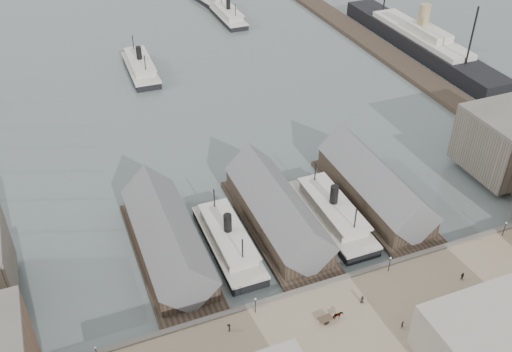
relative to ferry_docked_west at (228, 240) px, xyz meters
name	(u,v)px	position (x,y,z in m)	size (l,w,h in m)	color
ground	(309,275)	(13.00, -14.18, -2.37)	(900.00, 900.00, 0.00)	#4A5554
quay	(357,343)	(13.00, -34.18, -1.37)	(180.00, 30.00, 2.00)	#837258
seawall	(320,288)	(13.00, -19.38, -1.22)	(180.00, 1.20, 2.30)	#59544C
east_wharf	(390,56)	(91.00, 75.82, -1.57)	(10.00, 180.00, 1.60)	#2D231C
ferry_shed_west	(167,240)	(-13.00, 2.70, 2.27)	(14.00, 42.00, 12.60)	#2D231C
ferry_shed_center	(277,211)	(13.00, 2.70, 2.27)	(14.00, 42.00, 12.60)	#2D231C
ferry_shed_east	(375,186)	(39.00, 2.70, 2.27)	(14.00, 42.00, 12.60)	#2D231C
street_bldg_center	(496,338)	(33.00, -46.18, 4.63)	(24.00, 16.00, 10.00)	gray
lamp_post_far_w	(96,351)	(-32.00, -21.18, 2.34)	(0.44, 0.44, 3.92)	black
lamp_post_near_w	(255,303)	(-2.00, -21.18, 2.34)	(0.44, 0.44, 3.92)	black
lamp_post_near_e	(390,262)	(28.00, -21.18, 2.34)	(0.44, 0.44, 3.92)	black
lamp_post_far_e	(505,226)	(58.00, -21.18, 2.34)	(0.44, 0.44, 3.92)	black
ferry_docked_west	(228,240)	(0.00, 0.00, 0.00)	(8.50, 28.35, 10.12)	black
ferry_docked_east	(332,212)	(26.00, -0.14, 0.14)	(9.01, 30.03, 10.73)	black
ferry_open_near	(141,67)	(1.89, 97.28, 0.10)	(9.81, 29.84, 10.56)	black
ferry_open_mid	(229,15)	(48.32, 135.22, -0.07)	(8.27, 27.46, 9.80)	black
ocean_steamer	(420,41)	(105.00, 77.59, 1.47)	(12.23, 89.39, 17.88)	black
horse_cart_center	(334,317)	(11.23, -28.46, 0.46)	(4.95, 1.67, 1.65)	black
horse_cart_right	(470,296)	(38.75, -33.81, 0.48)	(4.81, 2.24, 1.71)	black
pedestrian_2	(229,328)	(-8.24, -23.51, 0.53)	(1.16, 0.67, 1.80)	black
pedestrian_4	(362,299)	(18.38, -26.70, 0.52)	(0.87, 0.56, 1.78)	black
pedestrian_5	(402,325)	(22.15, -34.90, 0.51)	(0.64, 0.47, 1.76)	black
pedestrian_6	(462,276)	(40.74, -28.83, 0.51)	(0.86, 0.67, 1.77)	black
pedestrian_7	(503,318)	(40.67, -40.71, 0.48)	(1.10, 0.63, 1.70)	black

